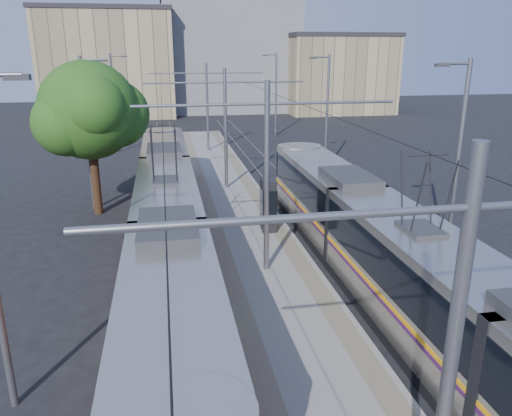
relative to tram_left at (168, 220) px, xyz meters
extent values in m
cube|color=gray|center=(3.60, 6.63, -1.56)|extent=(4.00, 50.00, 0.30)
cube|color=gray|center=(2.15, 6.63, -1.40)|extent=(0.70, 50.00, 0.01)
cube|color=gray|center=(5.05, 6.63, -1.40)|extent=(0.70, 50.00, 0.01)
cube|color=gray|center=(-0.72, 6.63, -1.69)|extent=(0.07, 70.00, 0.03)
cube|color=gray|center=(0.72, 6.63, -1.69)|extent=(0.07, 70.00, 0.03)
cube|color=gray|center=(6.48, 6.63, -1.69)|extent=(0.07, 70.00, 0.03)
cube|color=gray|center=(7.92, 6.63, -1.69)|extent=(0.07, 70.00, 0.03)
cube|color=black|center=(0.00, 0.00, -1.51)|extent=(2.30, 28.48, 0.40)
cube|color=#AEA79F|center=(0.00, 0.00, 0.14)|extent=(2.40, 26.88, 2.90)
cube|color=black|center=(0.00, 0.00, 0.64)|extent=(2.43, 26.88, 1.30)
cube|color=#D79E0B|center=(0.00, 0.00, -0.26)|extent=(2.43, 26.88, 0.12)
cube|color=#B2170A|center=(0.00, 0.00, -0.76)|extent=(2.42, 26.88, 1.10)
cube|color=#2D2D30|center=(0.00, 0.00, 1.74)|extent=(1.68, 3.00, 0.30)
cube|color=black|center=(7.20, -6.98, -1.51)|extent=(2.30, 28.37, 0.40)
cube|color=#A9A59B|center=(7.20, -6.98, 0.14)|extent=(2.40, 26.77, 2.90)
cube|color=black|center=(7.20, -6.98, 0.64)|extent=(2.43, 26.77, 1.30)
cube|color=#FCA40D|center=(7.20, -6.98, -0.26)|extent=(2.43, 26.77, 0.12)
cube|color=#44164D|center=(7.20, -6.98, -0.41)|extent=(2.43, 26.77, 0.10)
cube|color=#2D2D30|center=(7.20, -6.98, 1.74)|extent=(1.68, 3.00, 0.30)
cylinder|color=slate|center=(3.60, -14.37, 2.09)|extent=(0.20, 0.20, 7.00)
cylinder|color=slate|center=(3.60, -14.37, 4.79)|extent=(9.20, 0.10, 0.10)
cylinder|color=slate|center=(3.60, -2.37, 2.09)|extent=(0.20, 0.20, 7.00)
cylinder|color=slate|center=(3.60, -2.37, 4.79)|extent=(9.20, 0.10, 0.10)
cylinder|color=slate|center=(3.60, 9.63, 2.09)|extent=(0.20, 0.20, 7.00)
cylinder|color=slate|center=(3.60, 9.63, 4.79)|extent=(9.20, 0.10, 0.10)
cylinder|color=slate|center=(3.60, 21.63, 2.09)|extent=(0.20, 0.20, 7.00)
cylinder|color=slate|center=(3.60, 21.63, 4.79)|extent=(9.20, 0.10, 0.10)
cylinder|color=black|center=(0.00, 6.63, 3.84)|extent=(0.02, 70.00, 0.02)
cylinder|color=black|center=(7.20, 6.63, 3.84)|extent=(0.02, 70.00, 0.02)
cube|color=#2D2D30|center=(-2.80, -8.37, 6.04)|extent=(0.50, 0.22, 0.12)
cylinder|color=slate|center=(-3.90, 7.63, 2.29)|extent=(0.18, 0.18, 8.00)
cube|color=#2D2D30|center=(-2.80, 7.63, 6.04)|extent=(0.50, 0.22, 0.12)
cylinder|color=slate|center=(-3.90, 23.63, 2.29)|extent=(0.18, 0.18, 8.00)
cube|color=#2D2D30|center=(-2.80, 23.63, 6.04)|extent=(0.50, 0.22, 0.12)
cylinder|color=slate|center=(11.10, -2.37, 2.29)|extent=(0.18, 0.18, 8.00)
cube|color=#2D2D30|center=(10.00, -2.37, 6.04)|extent=(0.50, 0.22, 0.12)
cylinder|color=slate|center=(11.10, 13.63, 2.29)|extent=(0.18, 0.18, 8.00)
cube|color=#2D2D30|center=(10.00, 13.63, 6.04)|extent=(0.50, 0.22, 0.12)
cylinder|color=slate|center=(11.10, 29.63, 2.29)|extent=(0.18, 0.18, 8.00)
cube|color=#2D2D30|center=(10.00, 29.63, 6.04)|extent=(0.50, 0.22, 0.12)
cube|color=black|center=(4.56, 1.88, -0.20)|extent=(0.69, 1.09, 2.41)
cube|color=black|center=(4.56, 1.88, -0.04)|extent=(0.74, 1.13, 1.26)
cylinder|color=#382314|center=(-3.59, 6.75, -0.08)|extent=(0.45, 0.45, 3.26)
sphere|color=#234D16|center=(-3.59, 6.75, 3.69)|extent=(4.89, 4.89, 4.89)
sphere|color=#234D16|center=(-2.37, 7.56, 3.38)|extent=(3.46, 3.46, 3.46)
cube|color=tan|center=(-6.40, 49.63, 4.67)|extent=(16.00, 12.00, 12.76)
cube|color=#262328|center=(-6.40, 49.63, 11.30)|extent=(16.32, 12.24, 0.50)
cube|color=gray|center=(9.60, 53.63, 5.64)|extent=(18.00, 14.00, 14.69)
cube|color=tan|center=(23.60, 47.63, 3.22)|extent=(14.00, 10.00, 9.85)
cube|color=#262328|center=(23.60, 47.63, 8.40)|extent=(14.28, 10.20, 0.50)
camera|label=1|loc=(0.06, -19.43, 6.58)|focal=35.00mm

